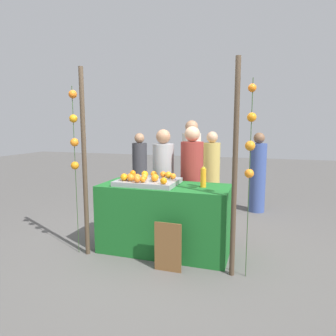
% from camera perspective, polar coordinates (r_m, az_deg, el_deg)
% --- Properties ---
extents(ground_plane, '(24.00, 24.00, 0.00)m').
position_cam_1_polar(ground_plane, '(4.11, -0.66, -15.34)').
color(ground_plane, '#565451').
extents(stall_counter, '(1.66, 0.70, 0.88)m').
position_cam_1_polar(stall_counter, '(3.95, -0.67, -9.50)').
color(stall_counter, '#196023').
rests_on(stall_counter, ground_plane).
extents(orange_tray, '(0.77, 0.59, 0.06)m').
position_cam_1_polar(orange_tray, '(3.91, -3.78, -2.62)').
color(orange_tray, gray).
rests_on(orange_tray, stall_counter).
extents(orange_0, '(0.08, 0.08, 0.08)m').
position_cam_1_polar(orange_0, '(4.07, -2.69, -1.16)').
color(orange_0, orange).
rests_on(orange_0, orange_tray).
extents(orange_1, '(0.08, 0.08, 0.08)m').
position_cam_1_polar(orange_1, '(4.06, -0.95, -1.21)').
color(orange_1, orange).
rests_on(orange_1, orange_tray).
extents(orange_2, '(0.09, 0.09, 0.09)m').
position_cam_1_polar(orange_2, '(3.80, -7.04, -1.84)').
color(orange_2, orange).
rests_on(orange_2, orange_tray).
extents(orange_3, '(0.08, 0.08, 0.08)m').
position_cam_1_polar(orange_3, '(3.86, -4.51, -1.72)').
color(orange_3, orange).
rests_on(orange_3, orange_tray).
extents(orange_4, '(0.08, 0.08, 0.08)m').
position_cam_1_polar(orange_4, '(4.18, -6.67, -0.98)').
color(orange_4, orange).
rests_on(orange_4, orange_tray).
extents(orange_5, '(0.09, 0.09, 0.09)m').
position_cam_1_polar(orange_5, '(3.75, -2.56, -1.93)').
color(orange_5, orange).
rests_on(orange_5, orange_tray).
extents(orange_6, '(0.08, 0.08, 0.08)m').
position_cam_1_polar(orange_6, '(3.95, -8.33, -1.56)').
color(orange_6, orange).
rests_on(orange_6, orange_tray).
extents(orange_7, '(0.09, 0.09, 0.09)m').
position_cam_1_polar(orange_7, '(3.85, -8.35, -1.74)').
color(orange_7, orange).
rests_on(orange_7, orange_tray).
extents(orange_8, '(0.08, 0.08, 0.08)m').
position_cam_1_polar(orange_8, '(3.89, -7.22, -1.65)').
color(orange_8, orange).
rests_on(orange_8, orange_tray).
extents(orange_9, '(0.08, 0.08, 0.08)m').
position_cam_1_polar(orange_9, '(3.92, 0.96, -1.56)').
color(orange_9, orange).
rests_on(orange_9, orange_tray).
extents(orange_10, '(0.08, 0.08, 0.08)m').
position_cam_1_polar(orange_10, '(3.83, -2.39, -1.76)').
color(orange_10, orange).
rests_on(orange_10, orange_tray).
extents(orange_11, '(0.09, 0.09, 0.09)m').
position_cam_1_polar(orange_11, '(3.83, -5.89, -1.76)').
color(orange_11, orange).
rests_on(orange_11, orange_tray).
extents(orange_12, '(0.09, 0.09, 0.09)m').
position_cam_1_polar(orange_12, '(4.05, -4.44, -1.18)').
color(orange_12, orange).
rests_on(orange_12, orange_tray).
extents(orange_13, '(0.07, 0.07, 0.07)m').
position_cam_1_polar(orange_13, '(3.70, -4.79, -2.19)').
color(orange_13, orange).
rests_on(orange_13, orange_tray).
extents(orange_14, '(0.09, 0.09, 0.09)m').
position_cam_1_polar(orange_14, '(4.00, 0.07, -1.29)').
color(orange_14, orange).
rests_on(orange_14, orange_tray).
extents(orange_15, '(0.08, 0.08, 0.08)m').
position_cam_1_polar(orange_15, '(3.71, -5.88, -2.14)').
color(orange_15, orange).
rests_on(orange_15, orange_tray).
extents(orange_16, '(0.08, 0.08, 0.08)m').
position_cam_1_polar(orange_16, '(3.58, -0.84, -2.45)').
color(orange_16, orange).
rests_on(orange_16, orange_tray).
extents(juice_bottle, '(0.07, 0.07, 0.25)m').
position_cam_1_polar(juice_bottle, '(3.72, 6.70, -1.81)').
color(juice_bottle, orange).
rests_on(juice_bottle, stall_counter).
extents(chalkboard_sign, '(0.31, 0.03, 0.58)m').
position_cam_1_polar(chalkboard_sign, '(3.48, 0.01, -14.83)').
color(chalkboard_sign, brown).
rests_on(chalkboard_sign, ground_plane).
extents(vendor_left, '(0.32, 0.32, 1.58)m').
position_cam_1_polar(vendor_left, '(4.54, -0.88, -3.35)').
color(vendor_left, '#99999E').
rests_on(vendor_left, ground_plane).
extents(vendor_right, '(0.32, 0.32, 1.62)m').
position_cam_1_polar(vendor_right, '(4.38, 4.50, -3.51)').
color(vendor_right, maroon).
rests_on(vendor_right, ground_plane).
extents(crowd_person_0, '(0.30, 0.30, 1.48)m').
position_cam_1_polar(crowd_person_0, '(6.16, -5.35, -0.77)').
color(crowd_person_0, '#333338').
rests_on(crowd_person_0, ground_plane).
extents(crowd_person_1, '(0.35, 0.35, 1.72)m').
position_cam_1_polar(crowd_person_1, '(5.59, 4.41, -0.48)').
color(crowd_person_1, beige).
rests_on(crowd_person_1, ground_plane).
extents(crowd_person_2, '(0.30, 0.30, 1.50)m').
position_cam_1_polar(crowd_person_2, '(5.92, 16.60, -1.33)').
color(crowd_person_2, '#384C8C').
rests_on(crowd_person_2, ground_plane).
extents(crowd_person_3, '(0.31, 0.31, 1.52)m').
position_cam_1_polar(crowd_person_3, '(5.61, 8.21, -1.46)').
color(crowd_person_3, tan).
rests_on(crowd_person_3, ground_plane).
extents(canopy_post_left, '(0.06, 0.06, 2.32)m').
position_cam_1_polar(canopy_post_left, '(3.84, -15.54, 0.73)').
color(canopy_post_left, '#473828').
rests_on(canopy_post_left, ground_plane).
extents(canopy_post_right, '(0.06, 0.06, 2.32)m').
position_cam_1_polar(canopy_post_right, '(3.23, 12.54, -0.51)').
color(canopy_post_right, '#473828').
rests_on(canopy_post_right, ground_plane).
extents(garland_strand_left, '(0.12, 0.11, 2.10)m').
position_cam_1_polar(garland_strand_left, '(3.89, -17.39, 6.51)').
color(garland_strand_left, '#2D4C23').
rests_on(garland_strand_left, ground_plane).
extents(garland_strand_right, '(0.10, 0.11, 2.10)m').
position_cam_1_polar(garland_strand_right, '(3.21, 15.36, 5.52)').
color(garland_strand_right, '#2D4C23').
rests_on(garland_strand_right, ground_plane).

